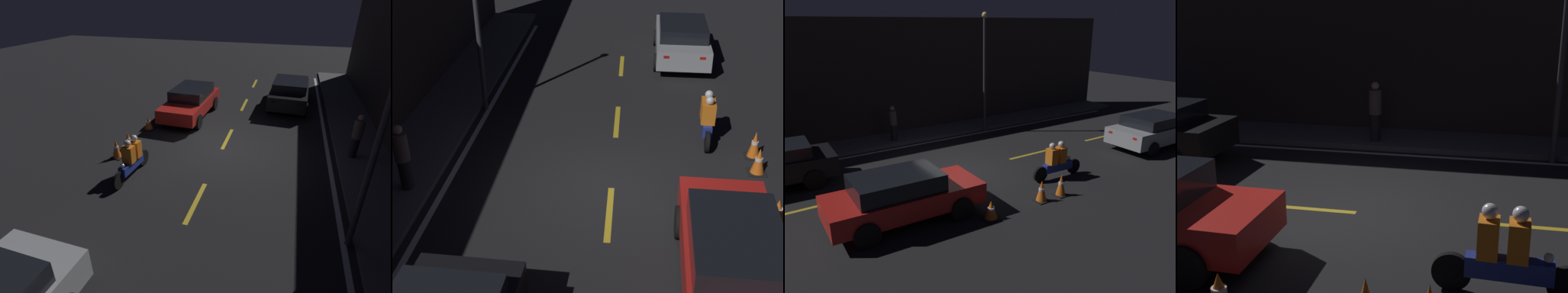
{
  "view_description": "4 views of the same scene",
  "coord_description": "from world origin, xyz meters",
  "views": [
    {
      "loc": [
        10.33,
        2.09,
        5.46
      ],
      "look_at": [
        1.6,
        -0.59,
        0.81
      ],
      "focal_mm": 28.0,
      "sensor_mm": 36.0,
      "label": 1
    },
    {
      "loc": [
        -10.64,
        -0.34,
        7.1
      ],
      "look_at": [
        -0.07,
        0.55,
        1.14
      ],
      "focal_mm": 50.0,
      "sensor_mm": 36.0,
      "label": 2
    },
    {
      "loc": [
        -6.62,
        -11.38,
        5.33
      ],
      "look_at": [
        0.75,
        -0.43,
        0.99
      ],
      "focal_mm": 35.0,
      "sensor_mm": 36.0,
      "label": 3
    },
    {
      "loc": [
        2.26,
        -9.32,
        4.07
      ],
      "look_at": [
        0.22,
        0.5,
        1.19
      ],
      "focal_mm": 50.0,
      "sensor_mm": 36.0,
      "label": 4
    }
  ],
  "objects": [
    {
      "name": "street_lamp",
      "position": [
        3.99,
        4.0,
        3.24
      ],
      "size": [
        0.28,
        0.28,
        5.76
      ],
      "color": "#333338",
      "rests_on": "ground"
    },
    {
      "name": "ground_plane",
      "position": [
        0.0,
        0.0,
        0.0
      ],
      "size": [
        56.0,
        56.0,
        0.0
      ],
      "primitive_type": "plane",
      "color": "black"
    },
    {
      "name": "lane_solid_kerb",
      "position": [
        0.0,
        3.9,
        0.0
      ],
      "size": [
        25.2,
        0.14,
        0.01
      ],
      "color": "silver",
      "rests_on": "ground"
    },
    {
      "name": "building_front",
      "position": [
        0.0,
        6.2,
        2.77
      ],
      "size": [
        28.0,
        0.3,
        5.53
      ],
      "color": "#2D2826",
      "rests_on": "ground"
    },
    {
      "name": "lane_dash_d",
      "position": [
        3.5,
        0.0,
        0.0
      ],
      "size": [
        2.0,
        0.14,
        0.01
      ],
      "color": "gold",
      "rests_on": "ground"
    },
    {
      "name": "motorcycle",
      "position": [
        2.67,
        -2.43,
        0.63
      ],
      "size": [
        2.12,
        0.4,
        1.35
      ],
      "rotation": [
        0.0,
        0.0,
        -0.06
      ],
      "color": "black",
      "rests_on": "ground"
    },
    {
      "name": "raised_curb",
      "position": [
        0.0,
        5.1,
        0.07
      ],
      "size": [
        28.0,
        1.9,
        0.14
      ],
      "color": "#4C4C4F",
      "rests_on": "ground"
    },
    {
      "name": "lane_dash_c",
      "position": [
        -1.0,
        0.0,
        0.0
      ],
      "size": [
        2.0,
        0.14,
        0.01
      ],
      "color": "gold",
      "rests_on": "ground"
    },
    {
      "name": "pedestrian",
      "position": [
        -0.57,
        4.66,
        0.95
      ],
      "size": [
        0.34,
        0.34,
        1.6
      ],
      "color": "black",
      "rests_on": "raised_curb"
    },
    {
      "name": "traffic_cone_near",
      "position": [
        -0.99,
        -3.56,
        0.27
      ],
      "size": [
        0.49,
        0.49,
        0.55
      ],
      "color": "black",
      "rests_on": "ground"
    }
  ]
}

